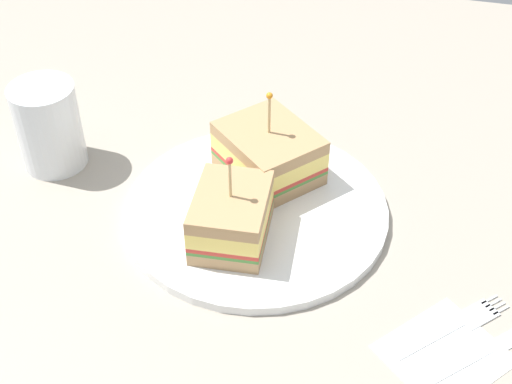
% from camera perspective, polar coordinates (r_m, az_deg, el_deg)
% --- Properties ---
extents(ground_plane, '(1.14, 1.14, 0.02)m').
position_cam_1_polar(ground_plane, '(0.76, 0.00, -2.28)').
color(ground_plane, '#9E9384').
extents(plate, '(0.28, 0.28, 0.01)m').
position_cam_1_polar(plate, '(0.75, 0.00, -1.44)').
color(plate, white).
rests_on(plate, ground_plane).
extents(sandwich_half_front, '(0.10, 0.08, 0.10)m').
position_cam_1_polar(sandwich_half_front, '(0.70, -1.99, -2.02)').
color(sandwich_half_front, tan).
rests_on(sandwich_half_front, plate).
extents(sandwich_half_back, '(0.13, 0.13, 0.11)m').
position_cam_1_polar(sandwich_half_back, '(0.77, 1.11, 3.12)').
color(sandwich_half_back, tan).
rests_on(sandwich_half_back, plate).
extents(drink_glass, '(0.07, 0.07, 0.10)m').
position_cam_1_polar(drink_glass, '(0.83, -16.18, 4.83)').
color(drink_glass, '#B74C33').
rests_on(drink_glass, ground_plane).
extents(napkin, '(0.13, 0.13, 0.00)m').
position_cam_1_polar(napkin, '(0.66, 14.82, -12.39)').
color(napkin, white).
rests_on(napkin, ground_plane).
extents(fork, '(0.10, 0.10, 0.00)m').
position_cam_1_polar(fork, '(0.68, 16.33, -9.90)').
color(fork, silver).
rests_on(fork, ground_plane).
extents(knife, '(0.10, 0.10, 0.00)m').
position_cam_1_polar(knife, '(0.67, 18.16, -11.92)').
color(knife, silver).
rests_on(knife, ground_plane).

